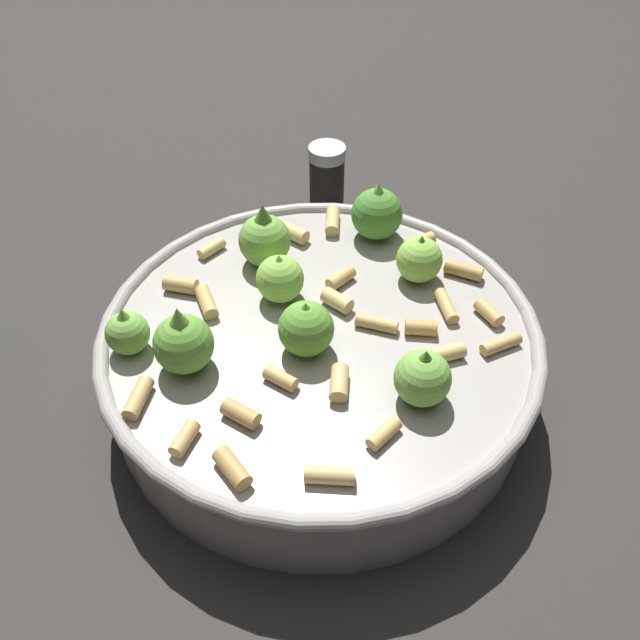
# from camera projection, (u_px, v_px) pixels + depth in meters

# --- Properties ---
(ground_plane) EXTENTS (2.40, 2.40, 0.00)m
(ground_plane) POSITION_uv_depth(u_px,v_px,m) (320.00, 387.00, 0.53)
(ground_plane) COLOR #2D2B28
(cooking_pan) EXTENTS (0.32, 0.32, 0.12)m
(cooking_pan) POSITION_uv_depth(u_px,v_px,m) (319.00, 350.00, 0.51)
(cooking_pan) COLOR #9E9993
(cooking_pan) RESTS_ON ground
(pepper_shaker) EXTENTS (0.04, 0.04, 0.08)m
(pepper_shaker) POSITION_uv_depth(u_px,v_px,m) (327.00, 182.00, 0.68)
(pepper_shaker) COLOR black
(pepper_shaker) RESTS_ON ground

